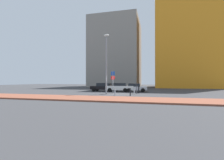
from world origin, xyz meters
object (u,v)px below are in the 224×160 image
(parking_meter, at_px, (137,88))
(traffic_bollard_near, at_px, (115,92))
(parked_car_silver, at_px, (134,87))
(traffic_bollard_mid, at_px, (130,92))
(traffic_bollard_edge, at_px, (139,90))
(parked_car_black, at_px, (104,87))
(parked_car_white, at_px, (120,87))
(traffic_bollard_far, at_px, (134,90))
(parking_sign_post, at_px, (113,79))
(street_lamp, at_px, (106,59))

(parking_meter, relative_size, traffic_bollard_near, 1.42)
(parked_car_silver, relative_size, traffic_bollard_mid, 4.41)
(traffic_bollard_mid, distance_m, traffic_bollard_edge, 4.43)
(parked_car_black, relative_size, traffic_bollard_edge, 4.66)
(parked_car_white, xyz_separation_m, traffic_bollard_edge, (3.34, -2.78, -0.27))
(parking_meter, distance_m, traffic_bollard_far, 1.21)
(parked_car_black, relative_size, parking_sign_post, 1.43)
(parked_car_white, distance_m, street_lamp, 6.86)
(parking_meter, bearing_deg, traffic_bollard_edge, 86.25)
(street_lamp, bearing_deg, parked_car_black, 110.16)
(parked_car_black, height_order, traffic_bollard_mid, parked_car_black)
(parked_car_white, height_order, traffic_bollard_mid, parked_car_white)
(parked_car_white, distance_m, parking_sign_post, 4.14)
(parked_car_white, relative_size, traffic_bollard_mid, 4.99)
(parked_car_silver, relative_size, parking_sign_post, 1.30)
(parking_meter, bearing_deg, street_lamp, -163.97)
(parked_car_silver, distance_m, parking_meter, 4.74)
(parked_car_black, distance_m, parked_car_white, 2.90)
(parked_car_white, distance_m, traffic_bollard_mid, 7.68)
(parked_car_white, relative_size, parking_meter, 3.49)
(parking_sign_post, relative_size, street_lamp, 0.39)
(traffic_bollard_far, height_order, traffic_bollard_edge, traffic_bollard_edge)
(parked_car_white, xyz_separation_m, traffic_bollard_near, (0.85, -7.01, -0.29))
(traffic_bollard_far, xyz_separation_m, traffic_bollard_edge, (0.55, 0.67, 0.05))
(parked_car_silver, distance_m, traffic_bollard_mid, 7.35)
(parking_sign_post, distance_m, traffic_bollard_mid, 4.61)
(parking_meter, height_order, traffic_bollard_mid, parking_meter)
(parked_car_silver, height_order, parking_sign_post, parking_sign_post)
(traffic_bollard_edge, bearing_deg, parking_sign_post, -161.54)
(parking_meter, relative_size, traffic_bollard_edge, 1.37)
(parked_car_white, height_order, parked_car_silver, parked_car_white)
(parked_car_silver, bearing_deg, parking_sign_post, -121.87)
(street_lamp, relative_size, traffic_bollard_edge, 8.27)
(parked_car_silver, distance_m, street_lamp, 7.63)
(street_lamp, bearing_deg, traffic_bollard_edge, 35.27)
(parked_car_white, xyz_separation_m, street_lamp, (-0.66, -5.61, 3.89))
(traffic_bollard_near, relative_size, traffic_bollard_far, 1.07)
(parking_meter, height_order, street_lamp, street_lamp)
(traffic_bollard_edge, bearing_deg, parked_car_white, 140.19)
(parked_car_white, bearing_deg, parking_meter, -54.34)
(traffic_bollard_far, distance_m, traffic_bollard_edge, 0.87)
(parked_car_silver, bearing_deg, traffic_bollard_edge, -72.18)
(parking_sign_post, xyz_separation_m, traffic_bollard_near, (1.02, -3.06, -1.53))
(parked_car_white, bearing_deg, parking_sign_post, -92.51)
(parked_car_black, bearing_deg, parking_sign_post, -58.24)
(parked_car_white, relative_size, traffic_bollard_far, 5.29)
(parked_car_silver, distance_m, traffic_bollard_near, 7.34)
(parked_car_white, relative_size, parking_sign_post, 1.47)
(traffic_bollard_edge, bearing_deg, traffic_bollard_far, -129.63)
(parking_meter, xyz_separation_m, traffic_bollard_near, (-2.37, -2.52, -0.40))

